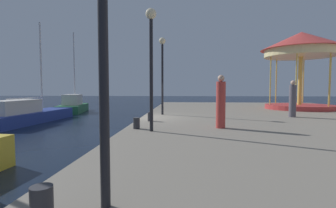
% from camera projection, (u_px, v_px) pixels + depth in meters
% --- Properties ---
extents(ground_plane, '(120.00, 120.00, 0.00)m').
position_uv_depth(ground_plane, '(141.00, 133.00, 12.72)').
color(ground_plane, black).
extents(quay_dock, '(14.70, 27.26, 0.80)m').
position_uv_depth(quay_dock, '(291.00, 126.00, 12.20)').
color(quay_dock, gray).
rests_on(quay_dock, ground).
extents(sailboat_green, '(3.00, 5.46, 7.61)m').
position_uv_depth(sailboat_green, '(73.00, 105.00, 23.63)').
color(sailboat_green, '#236638').
rests_on(sailboat_green, ground).
extents(sailboat_blue, '(2.36, 7.37, 6.81)m').
position_uv_depth(sailboat_blue, '(27.00, 114.00, 16.18)').
color(sailboat_blue, navy).
rests_on(sailboat_blue, ground).
extents(carousel, '(5.34, 5.34, 5.34)m').
position_uv_depth(carousel, '(301.00, 52.00, 17.40)').
color(carousel, '#B23333').
rests_on(carousel, quay_dock).
extents(lamp_post_mid_promenade, '(0.36, 0.36, 4.08)m').
position_uv_depth(lamp_post_mid_promenade, '(151.00, 47.00, 8.35)').
color(lamp_post_mid_promenade, black).
rests_on(lamp_post_mid_promenade, quay_dock).
extents(lamp_post_far_end, '(0.36, 0.36, 4.22)m').
position_uv_depth(lamp_post_far_end, '(162.00, 62.00, 13.78)').
color(lamp_post_far_end, black).
rests_on(lamp_post_far_end, quay_dock).
extents(bollard_south, '(0.24, 0.24, 0.40)m').
position_uv_depth(bollard_south, '(150.00, 117.00, 11.12)').
color(bollard_south, '#2D2D33').
rests_on(bollard_south, quay_dock).
extents(bollard_north, '(0.24, 0.24, 0.40)m').
position_uv_depth(bollard_north, '(137.00, 123.00, 9.03)').
color(bollard_north, '#2D2D33').
rests_on(bollard_north, quay_dock).
extents(bollard_center, '(0.24, 0.24, 0.40)m').
position_uv_depth(bollard_center, '(42.00, 204.00, 2.71)').
color(bollard_center, '#2D2D33').
rests_on(bollard_center, quay_dock).
extents(person_near_carousel, '(0.34, 0.34, 1.94)m').
position_uv_depth(person_near_carousel, '(221.00, 103.00, 9.16)').
color(person_near_carousel, '#B23833').
rests_on(person_near_carousel, quay_dock).
extents(person_mid_promenade, '(0.34, 0.34, 1.85)m').
position_uv_depth(person_mid_promenade, '(293.00, 100.00, 12.68)').
color(person_mid_promenade, '#514C56').
rests_on(person_mid_promenade, quay_dock).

